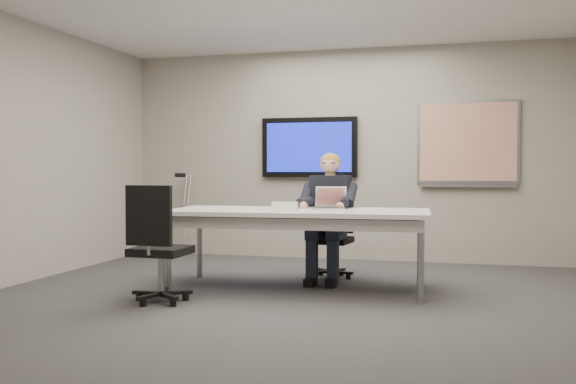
% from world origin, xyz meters
% --- Properties ---
extents(floor, '(6.00, 6.00, 0.02)m').
position_xyz_m(floor, '(0.00, 0.00, 0.00)').
color(floor, '#353538').
rests_on(floor, ground).
extents(wall_back, '(6.00, 0.02, 2.80)m').
position_xyz_m(wall_back, '(0.00, 3.00, 1.40)').
color(wall_back, '#A39E93').
rests_on(wall_back, ground).
extents(wall_front, '(6.00, 0.02, 2.80)m').
position_xyz_m(wall_front, '(0.00, -3.00, 1.40)').
color(wall_front, '#A39E93').
rests_on(wall_front, ground).
extents(conference_table, '(2.65, 1.22, 0.80)m').
position_xyz_m(conference_table, '(-0.10, 0.77, 0.71)').
color(conference_table, white).
rests_on(conference_table, ground).
extents(tv_display, '(1.30, 0.09, 0.80)m').
position_xyz_m(tv_display, '(-0.50, 2.95, 1.50)').
color(tv_display, black).
rests_on(tv_display, wall_back).
extents(whiteboard, '(1.25, 0.08, 1.10)m').
position_xyz_m(whiteboard, '(1.55, 2.97, 1.53)').
color(whiteboard, gray).
rests_on(whiteboard, wall_back).
extents(office_chair_far, '(0.51, 0.51, 0.96)m').
position_xyz_m(office_chair_far, '(0.09, 1.54, 0.30)').
color(office_chair_far, black).
rests_on(office_chair_far, ground).
extents(office_chair_near, '(0.51, 0.51, 1.06)m').
position_xyz_m(office_chair_near, '(-1.14, -0.23, 0.33)').
color(office_chair_near, black).
rests_on(office_chair_near, ground).
extents(seated_person, '(0.44, 0.75, 1.38)m').
position_xyz_m(seated_person, '(0.09, 1.29, 0.56)').
color(seated_person, '#202535').
rests_on(seated_person, office_chair_far).
extents(crutch, '(0.26, 0.65, 1.23)m').
position_xyz_m(crutch, '(-2.24, 2.78, 0.59)').
color(crutch, '#989A9F').
rests_on(crutch, ground).
extents(laptop, '(0.38, 0.39, 0.23)m').
position_xyz_m(laptop, '(0.16, 1.03, 0.86)').
color(laptop, silver).
rests_on(laptop, conference_table).
extents(name_tent, '(0.25, 0.11, 0.10)m').
position_xyz_m(name_tent, '(-0.16, 0.45, 0.85)').
color(name_tent, white).
rests_on(name_tent, conference_table).
extents(pen, '(0.05, 0.13, 0.01)m').
position_xyz_m(pen, '(-0.20, 0.47, 0.80)').
color(pen, black).
rests_on(pen, conference_table).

